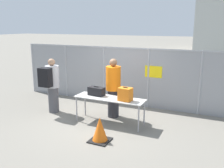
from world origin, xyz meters
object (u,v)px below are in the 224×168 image
at_px(suitcase_orange, 125,94).
at_px(security_worker_near, 113,87).
at_px(utility_trailer, 172,83).
at_px(traveler_hooded, 51,84).
at_px(traffic_cone, 100,130).
at_px(inspection_table, 110,100).
at_px(suitcase_black, 96,91).

bearing_deg(suitcase_orange, security_worker_near, 136.90).
relative_size(suitcase_orange, utility_trailer, 0.12).
relative_size(traveler_hooded, traffic_cone, 2.86).
bearing_deg(inspection_table, traffic_cone, -76.20).
distance_m(inspection_table, suitcase_black, 0.52).
xyz_separation_m(inspection_table, suitcase_orange, (0.52, -0.06, 0.25)).
bearing_deg(traffic_cone, suitcase_orange, 78.28).
bearing_deg(inspection_table, suitcase_orange, -6.44).
height_order(inspection_table, traffic_cone, inspection_table).
relative_size(inspection_table, utility_trailer, 0.61).
bearing_deg(suitcase_black, traveler_hooded, -179.03).
height_order(suitcase_black, traffic_cone, suitcase_black).
bearing_deg(traffic_cone, inspection_table, 103.80).
relative_size(security_worker_near, traffic_cone, 2.95).
distance_m(suitcase_orange, traffic_cone, 1.32).
distance_m(traveler_hooded, traffic_cone, 2.79).
bearing_deg(traffic_cone, traveler_hooded, 153.36).
xyz_separation_m(traveler_hooded, utility_trailer, (3.08, 4.21, -0.58)).
xyz_separation_m(inspection_table, utility_trailer, (0.95, 4.25, -0.31)).
height_order(suitcase_orange, traffic_cone, suitcase_orange).
xyz_separation_m(suitcase_black, traveler_hooded, (-1.65, -0.03, 0.08)).
distance_m(suitcase_black, suitcase_orange, 1.00).
distance_m(inspection_table, traffic_cone, 1.27).
bearing_deg(utility_trailer, inspection_table, -102.57).
height_order(suitcase_orange, utility_trailer, suitcase_orange).
bearing_deg(suitcase_black, utility_trailer, 71.20).
bearing_deg(suitcase_black, suitcase_orange, -7.70).
distance_m(suitcase_orange, utility_trailer, 4.37).
distance_m(inspection_table, security_worker_near, 0.61).
height_order(inspection_table, utility_trailer, inspection_table).
relative_size(inspection_table, suitcase_orange, 5.32).
relative_size(suitcase_black, traffic_cone, 0.82).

